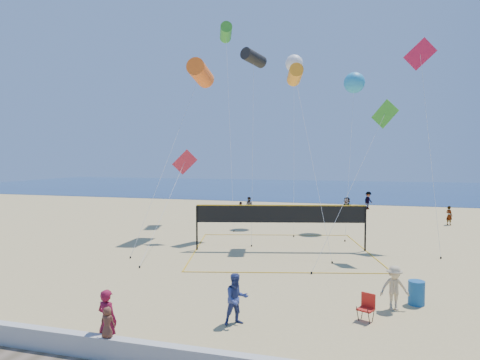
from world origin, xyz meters
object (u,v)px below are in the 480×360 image
(woman, at_px, (107,321))
(volleyball_net, at_px, (281,219))
(camp_chair, at_px, (367,306))
(trash_barrel, at_px, (416,293))

(woman, relative_size, volleyball_net, 0.15)
(woman, bearing_deg, camp_chair, -135.20)
(camp_chair, bearing_deg, volleyball_net, 140.82)
(camp_chair, xyz_separation_m, volleyball_net, (-4.67, 9.56, 1.31))
(camp_chair, bearing_deg, trash_barrel, 75.02)
(camp_chair, distance_m, volleyball_net, 10.72)
(woman, xyz_separation_m, volleyball_net, (2.11, 13.85, 0.94))
(volleyball_net, bearing_deg, trash_barrel, -64.14)
(trash_barrel, bearing_deg, woman, -143.21)
(trash_barrel, height_order, volleyball_net, volleyball_net)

